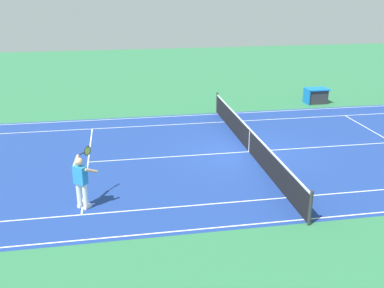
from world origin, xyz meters
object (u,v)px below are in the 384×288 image
(tennis_net, at_px, (250,140))
(equipment_cart_tarped, at_px, (316,96))
(tennis_player_near, at_px, (81,180))
(tennis_ball, at_px, (255,156))

(tennis_net, bearing_deg, equipment_cart_tarped, -131.58)
(tennis_player_near, relative_size, equipment_cart_tarped, 1.36)
(tennis_net, distance_m, tennis_ball, 0.71)
(tennis_player_near, height_order, equipment_cart_tarped, tennis_player_near)
(tennis_player_near, distance_m, tennis_ball, 7.20)
(tennis_net, xyz_separation_m, equipment_cart_tarped, (-5.95, -6.71, -0.05))
(tennis_net, relative_size, equipment_cart_tarped, 9.36)
(equipment_cart_tarped, bearing_deg, tennis_ball, 51.00)
(tennis_player_near, bearing_deg, tennis_ball, -154.25)
(tennis_ball, bearing_deg, equipment_cart_tarped, -129.00)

